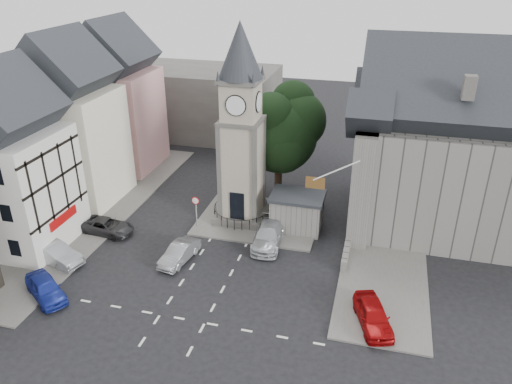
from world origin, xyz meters
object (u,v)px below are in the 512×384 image
(car_west_blue, at_px, (45,288))
(car_east_red, at_px, (373,315))
(clock_tower, at_px, (241,128))
(stone_shelter, at_px, (297,211))
(pedestrian, at_px, (357,224))

(car_west_blue, relative_size, car_east_red, 0.97)
(clock_tower, bearing_deg, car_east_red, -43.70)
(clock_tower, relative_size, stone_shelter, 3.78)
(stone_shelter, distance_m, car_west_blue, 19.52)
(clock_tower, relative_size, car_east_red, 3.75)
(stone_shelter, bearing_deg, car_east_red, -57.46)
(car_east_red, relative_size, pedestrian, 2.70)
(car_east_red, height_order, pedestrian, pedestrian)
(car_east_red, bearing_deg, pedestrian, 80.77)
(car_west_blue, xyz_separation_m, pedestrian, (19.20, 13.77, 0.09))
(car_west_blue, bearing_deg, car_east_red, -47.41)
(clock_tower, xyz_separation_m, stone_shelter, (4.80, -0.49, -6.57))
(stone_shelter, distance_m, car_east_red, 12.48)
(clock_tower, bearing_deg, pedestrian, 0.07)
(pedestrian, bearing_deg, car_west_blue, -1.27)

